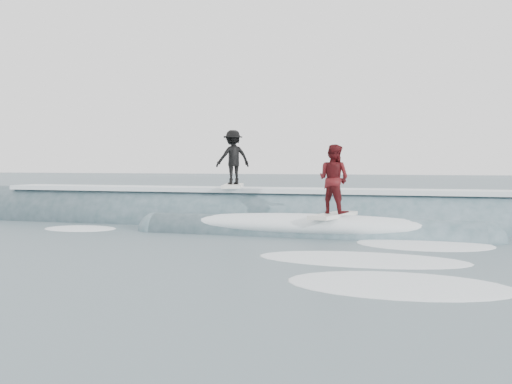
# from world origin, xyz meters

# --- Properties ---
(ground) EXTENTS (160.00, 160.00, 0.00)m
(ground) POSITION_xyz_m (0.00, 0.00, 0.00)
(ground) COLOR #394A53
(ground) RESTS_ON ground
(breaking_wave) EXTENTS (23.33, 3.89, 2.23)m
(breaking_wave) POSITION_xyz_m (0.25, 4.01, 0.04)
(breaking_wave) COLOR #35525A
(breaking_wave) RESTS_ON ground
(surfer_black) EXTENTS (1.27, 2.07, 1.83)m
(surfer_black) POSITION_xyz_m (-1.05, 4.31, 2.07)
(surfer_black) COLOR white
(surfer_black) RESTS_ON ground
(surfer_red) EXTENTS (1.11, 2.07, 1.94)m
(surfer_red) POSITION_xyz_m (2.49, 2.11, 1.46)
(surfer_red) COLOR white
(surfer_red) RESTS_ON ground
(whitewater) EXTENTS (12.37, 7.21, 0.10)m
(whitewater) POSITION_xyz_m (2.93, -0.89, 0.00)
(whitewater) COLOR white
(whitewater) RESTS_ON ground
(far_swells) EXTENTS (36.30, 8.65, 0.80)m
(far_swells) POSITION_xyz_m (-1.60, 17.65, 0.00)
(far_swells) COLOR #35525A
(far_swells) RESTS_ON ground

